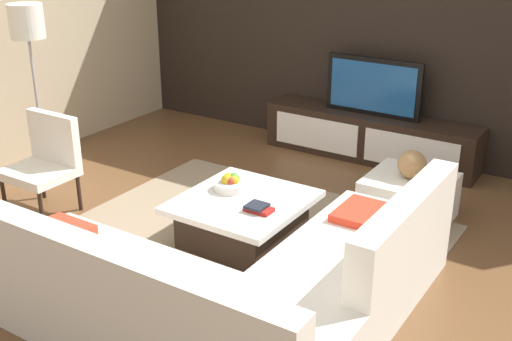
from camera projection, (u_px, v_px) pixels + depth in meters
The scene contains 13 objects.
ground_plane at pixel (247, 249), 5.10m from camera, with size 14.00×14.00×0.00m, color brown.
feature_wall_back at pixel (389, 25), 6.67m from camera, with size 6.40×0.12×2.80m, color black.
area_rug at pixel (236, 246), 5.15m from camera, with size 2.95×2.70×0.01m, color gray.
media_console at pixel (370, 137), 6.87m from camera, with size 2.33×0.45×0.50m.
television at pixel (373, 87), 6.66m from camera, with size 1.04×0.06×0.61m.
sectional_couch at pixel (238, 289), 4.05m from camera, with size 2.42×2.35×0.83m.
coffee_table at pixel (243, 219), 5.16m from camera, with size 0.96×1.02×0.38m.
accent_chair_near at pixel (46, 158), 5.63m from camera, with size 0.57×0.50×0.87m.
floor_lamp at pixel (28, 32), 6.01m from camera, with size 0.33×0.33×1.71m.
ottoman at pixel (408, 199), 5.52m from camera, with size 0.70×0.70×0.40m, color white.
fruit_bowl at pixel (231, 183), 5.24m from camera, with size 0.28×0.28×0.14m.
decorative_ball at pixel (412, 164), 5.39m from camera, with size 0.24×0.24×0.24m, color #997247.
book_stack at pixel (258, 208), 4.87m from camera, with size 0.21×0.16×0.05m.
Camera 1 is at (2.50, -3.73, 2.52)m, focal length 44.86 mm.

